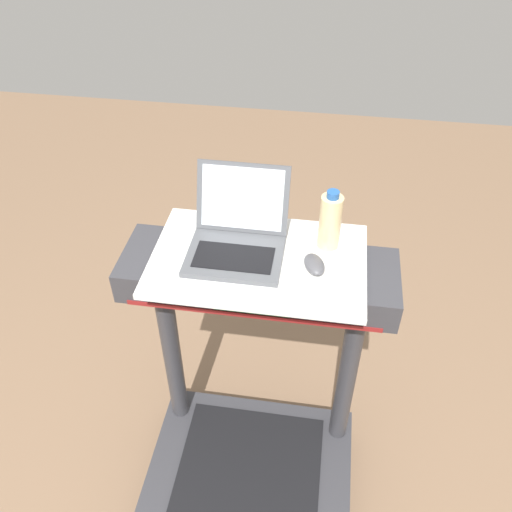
# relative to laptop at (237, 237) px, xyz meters

# --- Properties ---
(desk_board) EXTENTS (0.68, 0.44, 0.02)m
(desk_board) POSITION_rel_laptop_xyz_m (0.07, -0.04, -0.06)
(desk_board) COLOR white
(desk_board) RESTS_ON treadmill_base
(laptop) EXTENTS (0.30, 0.32, 0.23)m
(laptop) POSITION_rel_laptop_xyz_m (0.00, 0.00, 0.00)
(laptop) COLOR #515459
(laptop) RESTS_ON desk_board
(computer_mouse) EXTENTS (0.09, 0.11, 0.03)m
(computer_mouse) POSITION_rel_laptop_xyz_m (0.25, -0.06, -0.03)
(computer_mouse) COLOR #4C4C51
(computer_mouse) RESTS_ON desk_board
(water_bottle) EXTENTS (0.07, 0.07, 0.21)m
(water_bottle) POSITION_rel_laptop_xyz_m (0.29, 0.06, 0.05)
(water_bottle) COLOR beige
(water_bottle) RESTS_ON desk_board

